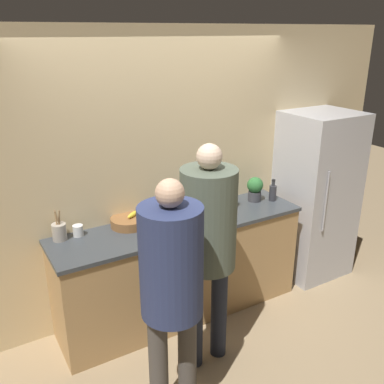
{
  "coord_description": "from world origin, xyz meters",
  "views": [
    {
      "loc": [
        -1.66,
        -2.7,
        2.55
      ],
      "look_at": [
        0.0,
        0.14,
        1.3
      ],
      "focal_mm": 40.0,
      "sensor_mm": 36.0,
      "label": 1
    }
  ],
  "objects": [
    {
      "name": "fruit_bowl",
      "position": [
        -0.43,
        0.5,
        0.99
      ],
      "size": [
        0.32,
        0.32,
        0.12
      ],
      "color": "brown",
      "rests_on": "counter"
    },
    {
      "name": "person_left",
      "position": [
        -0.61,
        -0.64,
        1.08
      ],
      "size": [
        0.4,
        0.4,
        1.75
      ],
      "color": "#4C4742",
      "rests_on": "ground_plane"
    },
    {
      "name": "refrigerator",
      "position": [
        1.63,
        0.3,
        0.89
      ],
      "size": [
        0.72,
        0.67,
        1.78
      ],
      "color": "#B7B7BC",
      "rests_on": "ground_plane"
    },
    {
      "name": "bottle_dark",
      "position": [
        1.04,
        0.32,
        1.04
      ],
      "size": [
        0.07,
        0.07,
        0.22
      ],
      "color": "#333338",
      "rests_on": "counter"
    },
    {
      "name": "wall_back",
      "position": [
        0.0,
        0.65,
        1.3
      ],
      "size": [
        5.2,
        0.06,
        2.6
      ],
      "color": "#D6BC8C",
      "rests_on": "ground_plane"
    },
    {
      "name": "bottle_clear",
      "position": [
        -0.14,
        0.19,
        1.03
      ],
      "size": [
        0.06,
        0.06,
        0.19
      ],
      "color": "silver",
      "rests_on": "counter"
    },
    {
      "name": "bottle_amber",
      "position": [
        0.59,
        0.36,
        1.05
      ],
      "size": [
        0.06,
        0.06,
        0.26
      ],
      "color": "brown",
      "rests_on": "counter"
    },
    {
      "name": "potted_plant",
      "position": [
        0.88,
        0.41,
        1.08
      ],
      "size": [
        0.16,
        0.16,
        0.25
      ],
      "color": "#3D3D42",
      "rests_on": "counter"
    },
    {
      "name": "ground_plane",
      "position": [
        0.0,
        0.0,
        0.0
      ],
      "size": [
        14.0,
        14.0,
        0.0
      ],
      "primitive_type": "plane",
      "color": "#9E8460"
    },
    {
      "name": "counter",
      "position": [
        0.0,
        0.35,
        0.48
      ],
      "size": [
        2.33,
        0.63,
        0.95
      ],
      "color": "tan",
      "rests_on": "ground_plane"
    },
    {
      "name": "cup_white",
      "position": [
        -0.86,
        0.53,
        1.0
      ],
      "size": [
        0.08,
        0.08,
        0.09
      ],
      "color": "white",
      "rests_on": "counter"
    },
    {
      "name": "person_center",
      "position": [
        -0.13,
        -0.31,
        1.13
      ],
      "size": [
        0.42,
        0.42,
        1.82
      ],
      "color": "#232838",
      "rests_on": "ground_plane"
    },
    {
      "name": "utensil_crock",
      "position": [
        -1.02,
        0.53,
        1.02
      ],
      "size": [
        0.11,
        0.11,
        0.26
      ],
      "color": "#ADA393",
      "rests_on": "counter"
    }
  ]
}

